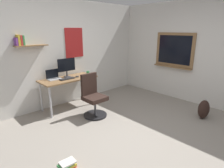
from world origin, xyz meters
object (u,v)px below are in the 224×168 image
laptop (54,77)px  book_stack_on_floor (67,166)px  backpack (204,109)px  desk (68,81)px  office_chair (93,98)px  monitor_primary (67,66)px  keyboard (67,79)px  coffee_mug (88,73)px  computer_mouse (77,76)px

laptop → book_stack_on_floor: bearing=-113.8°
laptop → backpack: bearing=-52.2°
desk → book_stack_on_floor: (-1.21, -1.92, -0.59)m
office_chair → backpack: (1.65, -1.78, -0.20)m
monitor_primary → keyboard: 0.33m
office_chair → monitor_primary: bearing=97.4°
office_chair → book_stack_on_floor: bearing=-140.0°
desk → coffee_mug: coffee_mug is taller
desk → office_chair: (0.15, -0.78, -0.26)m
laptop → book_stack_on_floor: (-0.91, -2.06, -0.73)m
computer_mouse → coffee_mug: size_ratio=1.13×
desk → book_stack_on_floor: bearing=-122.3°
office_chair → monitor_primary: size_ratio=2.05×
monitor_primary → keyboard: (-0.10, -0.17, -0.26)m
laptop → coffee_mug: (0.87, -0.17, -0.01)m
desk → backpack: desk is taller
monitor_primary → book_stack_on_floor: 2.55m
monitor_primary → computer_mouse: (0.18, -0.17, -0.25)m
keyboard → book_stack_on_floor: 2.28m
coffee_mug → book_stack_on_floor: size_ratio=0.37×
computer_mouse → keyboard: bearing=180.0°
computer_mouse → book_stack_on_floor: (-1.43, -1.84, -0.69)m
keyboard → backpack: size_ratio=0.90×
desk → computer_mouse: (0.21, -0.08, 0.10)m
office_chair → backpack: 2.44m
keyboard → book_stack_on_floor: keyboard is taller
desk → coffee_mug: size_ratio=14.56×
laptop → book_stack_on_floor: laptop is taller
keyboard → backpack: (1.86, -2.48, -0.56)m
laptop → keyboard: size_ratio=0.84×
coffee_mug → backpack: 2.87m
laptop → coffee_mug: bearing=-11.1°
backpack → book_stack_on_floor: bearing=168.0°
laptop → coffee_mug: 0.89m
laptop → computer_mouse: bearing=-23.2°
book_stack_on_floor → monitor_primary: bearing=58.3°
backpack → laptop: bearing=127.8°
keyboard → monitor_primary: bearing=59.8°
desk → computer_mouse: size_ratio=12.88×
keyboard → computer_mouse: bearing=0.0°
desk → coffee_mug: bearing=-2.6°
laptop → backpack: laptop is taller
desk → keyboard: keyboard is taller
keyboard → book_stack_on_floor: (-1.15, -1.84, -0.69)m
keyboard → computer_mouse: (0.28, 0.00, 0.01)m
computer_mouse → backpack: 3.00m
coffee_mug → book_stack_on_floor: bearing=-133.3°
keyboard → backpack: 3.15m
laptop → keyboard: (0.23, -0.22, -0.04)m
book_stack_on_floor → office_chair: bearing=40.0°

